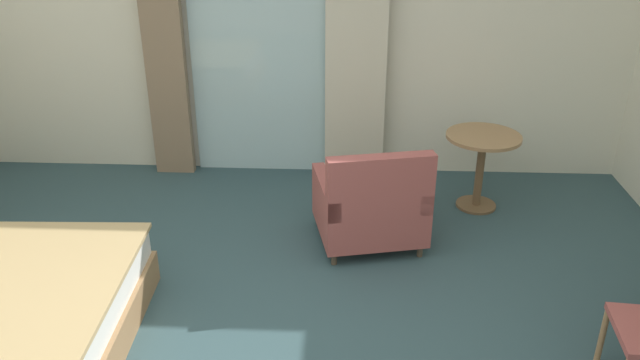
# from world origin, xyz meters

# --- Properties ---
(wall_back) EXTENTS (6.48, 0.12, 2.84)m
(wall_back) POSITION_xyz_m (0.00, 3.05, 1.42)
(wall_back) COLOR silver
(wall_back) RESTS_ON ground
(balcony_glass_door) EXTENTS (1.33, 0.02, 2.50)m
(balcony_glass_door) POSITION_xyz_m (-0.32, 2.97, 1.25)
(balcony_glass_door) COLOR silver
(balcony_glass_door) RESTS_ON ground
(curtain_panel_left) EXTENTS (0.37, 0.10, 2.59)m
(curtain_panel_left) POSITION_xyz_m (-1.21, 2.87, 1.30)
(curtain_panel_left) COLOR #897056
(curtain_panel_left) RESTS_ON ground
(curtain_panel_right) EXTENTS (0.56, 0.10, 2.59)m
(curtain_panel_right) POSITION_xyz_m (0.56, 2.87, 1.30)
(curtain_panel_right) COLOR beige
(curtain_panel_right) RESTS_ON ground
(armchair_by_window) EXTENTS (0.93, 0.89, 0.86)m
(armchair_by_window) POSITION_xyz_m (0.69, 1.55, 0.34)
(armchair_by_window) COLOR #9E4C47
(armchair_by_window) RESTS_ON ground
(round_cafe_table) EXTENTS (0.64, 0.64, 0.68)m
(round_cafe_table) POSITION_xyz_m (1.66, 2.24, 0.50)
(round_cafe_table) COLOR #9E754C
(round_cafe_table) RESTS_ON ground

